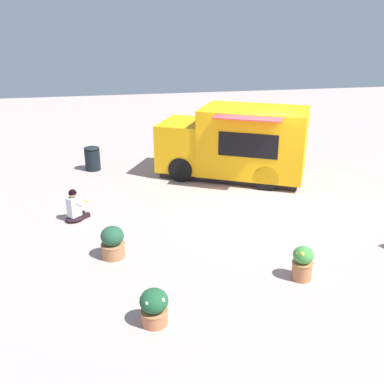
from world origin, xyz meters
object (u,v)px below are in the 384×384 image
at_px(person_customer, 75,208).
at_px(planter_flowering_side, 303,263).
at_px(food_truck, 236,145).
at_px(planter_flowering_far, 154,307).
at_px(trash_bin, 92,158).
at_px(planter_flowering_near, 113,242).

height_order(person_customer, planter_flowering_side, person_customer).
bearing_deg(food_truck, planter_flowering_far, -116.54).
height_order(planter_flowering_far, trash_bin, trash_bin).
bearing_deg(planter_flowering_near, planter_flowering_far, -76.06).
distance_m(planter_flowering_far, trash_bin, 8.75).
bearing_deg(planter_flowering_side, food_truck, 85.77).
relative_size(planter_flowering_near, planter_flowering_far, 1.09).
relative_size(person_customer, planter_flowering_far, 1.29).
xyz_separation_m(person_customer, trash_bin, (0.41, 4.10, 0.10)).
bearing_deg(trash_bin, planter_flowering_far, -82.89).
bearing_deg(planter_flowering_far, planter_flowering_near, 103.94).
relative_size(planter_flowering_near, planter_flowering_side, 1.02).
distance_m(planter_flowering_near, planter_flowering_far, 2.52).
height_order(food_truck, planter_flowering_far, food_truck).
bearing_deg(planter_flowering_near, planter_flowering_side, -24.01).
bearing_deg(person_customer, planter_flowering_near, -67.55).
bearing_deg(planter_flowering_far, person_customer, 108.01).
xyz_separation_m(food_truck, planter_flowering_side, (-0.46, -6.20, -0.72)).
distance_m(person_customer, trash_bin, 4.12).
bearing_deg(planter_flowering_far, food_truck, 63.46).
xyz_separation_m(planter_flowering_side, trash_bin, (-4.13, 7.87, 0.05)).
xyz_separation_m(planter_flowering_near, planter_flowering_side, (3.65, -1.63, 0.01)).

